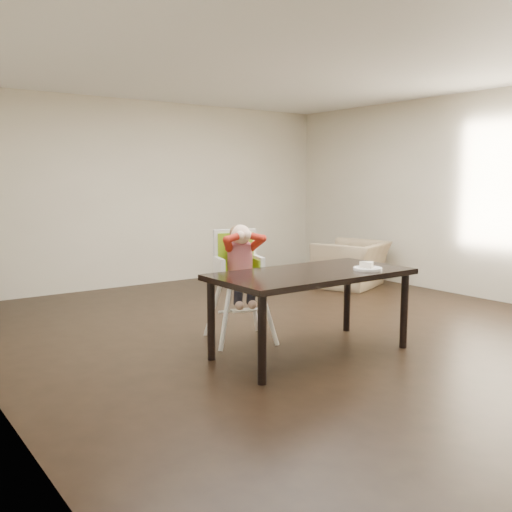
# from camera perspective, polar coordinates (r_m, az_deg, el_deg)

# --- Properties ---
(ground) EXTENTS (7.00, 7.00, 0.00)m
(ground) POSITION_cam_1_polar(r_m,az_deg,el_deg) (5.93, 5.12, -7.61)
(ground) COLOR black
(ground) RESTS_ON ground
(room_walls) EXTENTS (6.02, 7.02, 2.71)m
(room_walls) POSITION_cam_1_polar(r_m,az_deg,el_deg) (5.73, 5.34, 10.60)
(room_walls) COLOR beige
(room_walls) RESTS_ON ground
(dining_table) EXTENTS (1.80, 0.90, 0.75)m
(dining_table) POSITION_cam_1_polar(r_m,az_deg,el_deg) (5.09, 5.57, -2.43)
(dining_table) COLOR black
(dining_table) RESTS_ON ground
(high_chair) EXTENTS (0.59, 0.59, 1.13)m
(high_chair) POSITION_cam_1_polar(r_m,az_deg,el_deg) (5.49, -1.69, -0.29)
(high_chair) COLOR white
(high_chair) RESTS_ON ground
(plate) EXTENTS (0.29, 0.29, 0.07)m
(plate) POSITION_cam_1_polar(r_m,az_deg,el_deg) (5.22, 11.12, -1.11)
(plate) COLOR white
(plate) RESTS_ON dining_table
(armchair) EXTENTS (1.18, 0.99, 0.88)m
(armchair) POSITION_cam_1_polar(r_m,az_deg,el_deg) (8.43, 9.54, -0.06)
(armchair) COLOR #947F5E
(armchair) RESTS_ON ground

